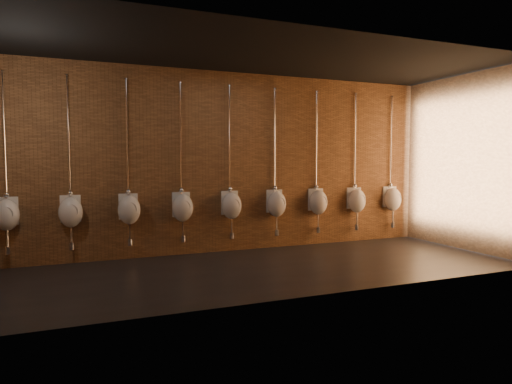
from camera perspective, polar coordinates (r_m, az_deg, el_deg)
ground at (r=6.91m, az=-0.83°, el=-9.73°), size 8.50×8.50×0.00m
room_shell at (r=6.72m, az=-0.85°, el=7.17°), size 8.54×3.04×3.22m
urinal_1 at (r=7.71m, az=-28.74°, el=-2.37°), size 0.38×0.34×2.71m
urinal_2 at (r=7.66m, az=-22.16°, el=-2.21°), size 0.38×0.34×2.71m
urinal_3 at (r=7.71m, az=-15.59°, el=-2.02°), size 0.38×0.34×2.71m
urinal_4 at (r=7.86m, az=-9.18°, el=-1.81°), size 0.38×0.34×2.71m
urinal_5 at (r=8.11m, az=-3.09°, el=-1.59°), size 0.38×0.34×2.71m
urinal_6 at (r=8.44m, az=2.58°, el=-1.37°), size 0.38×0.34×2.71m
urinal_7 at (r=8.84m, az=7.77°, el=-1.15°), size 0.38×0.34×2.71m
urinal_8 at (r=9.32m, az=12.47°, el=-0.95°), size 0.38×0.34×2.71m
urinal_9 at (r=9.85m, az=16.70°, el=-0.76°), size 0.38×0.34×2.71m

